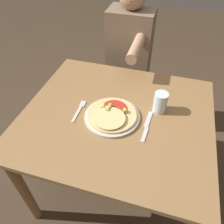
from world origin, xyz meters
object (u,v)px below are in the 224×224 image
at_px(dining_table, 117,128).
at_px(plate, 112,116).
at_px(drinking_glass, 160,102).
at_px(person_diner, 129,55).
at_px(pizza, 111,115).
at_px(fork, 79,110).
at_px(knife, 147,126).

xyz_separation_m(dining_table, plate, (-0.02, -0.03, 0.12)).
xyz_separation_m(drinking_glass, person_diner, (-0.31, 0.60, -0.09)).
height_order(pizza, fork, pizza).
xyz_separation_m(pizza, person_diner, (-0.07, 0.74, -0.06)).
xyz_separation_m(plate, pizza, (-0.00, -0.01, 0.02)).
xyz_separation_m(fork, knife, (0.38, -0.02, 0.00)).
distance_m(dining_table, fork, 0.24).
distance_m(fork, person_diner, 0.74).
xyz_separation_m(pizza, knife, (0.19, -0.01, -0.02)).
bearing_deg(drinking_glass, dining_table, -156.13).
relative_size(dining_table, person_diner, 0.84).
relative_size(plate, pizza, 1.13).
distance_m(plate, person_diner, 0.74).
xyz_separation_m(dining_table, pizza, (-0.02, -0.04, 0.14)).
xyz_separation_m(dining_table, fork, (-0.21, -0.03, 0.11)).
relative_size(dining_table, drinking_glass, 8.67).
xyz_separation_m(plate, knife, (0.19, -0.01, -0.00)).
bearing_deg(dining_table, plate, -120.79).
height_order(dining_table, fork, fork).
bearing_deg(knife, plate, 175.51).
relative_size(plate, knife, 1.34).
xyz_separation_m(pizza, drinking_glass, (0.23, 0.13, 0.03)).
relative_size(dining_table, knife, 4.62).
distance_m(dining_table, person_diner, 0.71).
relative_size(dining_table, fork, 5.82).
height_order(dining_table, drinking_glass, drinking_glass).
bearing_deg(knife, fork, 177.36).
distance_m(pizza, knife, 0.19).
xyz_separation_m(knife, drinking_glass, (0.04, 0.14, 0.06)).
bearing_deg(pizza, knife, -2.74).
relative_size(fork, drinking_glass, 1.49).
bearing_deg(pizza, fork, 177.46).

